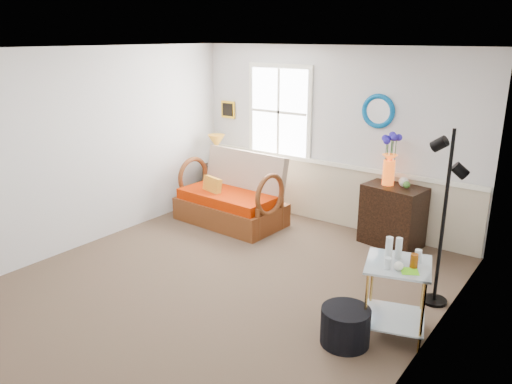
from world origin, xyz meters
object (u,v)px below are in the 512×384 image
Objects in this scene: loveseat at (230,189)px; floor_lamp at (444,220)px; ottoman at (345,326)px; side_table at (395,299)px; lamp_stand at (218,184)px; cabinet at (393,216)px.

floor_lamp is (3.26, -0.57, 0.42)m from loveseat.
floor_lamp reaches higher than ottoman.
loveseat is 3.34m from floor_lamp.
lamp_stand is at bearing 152.79° from side_table.
cabinet is at bearing 112.38° from side_table.
side_table is at bearing -27.21° from lamp_stand.
ottoman is at bearing -103.64° from floor_lamp.
floor_lamp reaches higher than lamp_stand.
lamp_stand is 4.37m from side_table.
cabinet is 0.44× the size of floor_lamp.
lamp_stand is 4.23m from floor_lamp.
cabinet is 1.13× the size of side_table.
lamp_stand is 3.05m from cabinet.
loveseat is at bearing 175.76° from floor_lamp.
floor_lamp is at bearing -16.22° from lamp_stand.
loveseat is 0.85× the size of floor_lamp.
cabinet is at bearing 134.42° from floor_lamp.
loveseat is at bearing 147.43° from ottoman.
cabinet is (2.29, 0.64, -0.11)m from loveseat.
cabinet is 2.20m from side_table.
loveseat is 2.17× the size of side_table.
cabinet is at bearing 0.74° from lamp_stand.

